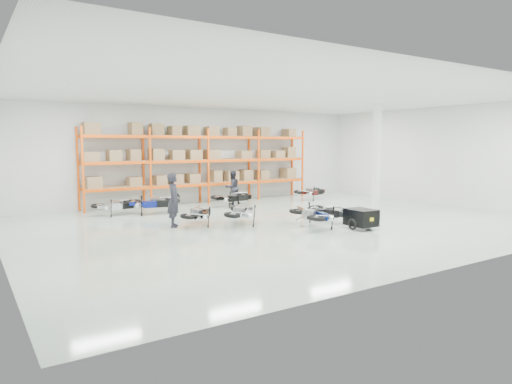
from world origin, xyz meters
TOP-DOWN VIEW (x-y plane):
  - room at (0.00, 0.00)m, footprint 18.00×18.00m
  - pallet_rack at (-0.00, 6.45)m, footprint 11.28×0.98m
  - structural_column at (5.20, 0.50)m, footprint 0.25×0.25m
  - moto_blue_centre at (0.06, -1.44)m, footprint 1.32×1.95m
  - moto_silver_left at (-1.59, 0.40)m, footprint 1.77×1.91m
  - moto_black_far_left at (-2.89, 1.10)m, footprint 1.64×1.76m
  - moto_touring_right at (1.22, -0.91)m, footprint 1.18×1.83m
  - trailer at (1.22, -2.51)m, footprint 0.83×1.58m
  - moto_back_a at (-3.27, 4.42)m, footprint 2.05×1.36m
  - moto_back_b at (-4.61, 4.89)m, footprint 1.73×1.07m
  - moto_back_c at (0.48, 4.56)m, footprint 1.77×0.95m
  - moto_back_d at (4.99, 4.52)m, footprint 1.87×1.26m
  - person_left at (-3.74, 1.26)m, footprint 0.68×0.79m
  - person_back at (0.85, 5.25)m, footprint 0.79×0.63m

SIDE VIEW (x-z plane):
  - trailer at x=1.22m, z-range 0.06..0.72m
  - moto_back_b at x=-4.61m, z-range -0.03..1.02m
  - moto_black_far_left at x=-2.89m, z-range -0.03..1.02m
  - moto_touring_right at x=1.22m, z-range -0.03..1.06m
  - moto_back_d at x=4.99m, z-range -0.03..1.08m
  - moto_back_c at x=0.48m, z-range -0.03..1.08m
  - moto_silver_left at x=-1.59m, z-range -0.03..1.10m
  - moto_blue_centre at x=0.06m, z-range -0.03..1.12m
  - moto_back_a at x=-3.27m, z-range -0.03..1.18m
  - person_back at x=0.85m, z-range 0.00..1.56m
  - person_left at x=-3.74m, z-range 0.00..1.82m
  - room at x=0.00m, z-range -6.75..11.25m
  - structural_column at x=5.20m, z-range 0.00..4.50m
  - pallet_rack at x=0.00m, z-range 0.45..4.07m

